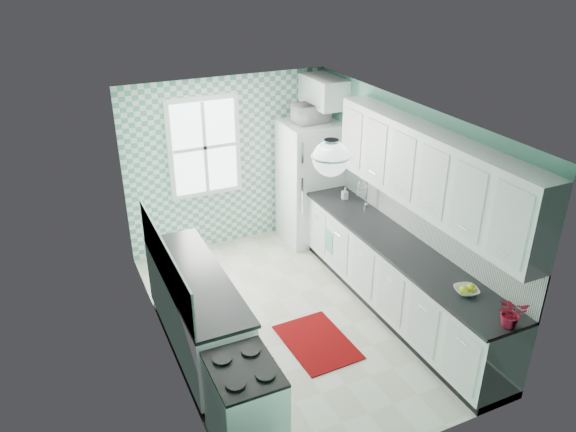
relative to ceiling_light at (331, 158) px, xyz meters
name	(u,v)px	position (x,y,z in m)	size (l,w,h in m)	color
floor	(293,317)	(0.00, 0.80, -2.33)	(3.00, 4.40, 0.02)	silver
ceiling	(294,116)	(0.00, 0.80, 0.19)	(3.00, 4.40, 0.02)	white
wall_back	(228,163)	(0.00, 3.01, -1.07)	(3.00, 0.02, 2.50)	#61AA91
wall_front	(411,339)	(0.00, -1.41, -1.07)	(3.00, 0.02, 2.50)	#61AA91
wall_left	(160,254)	(-1.51, 0.80, -1.07)	(0.02, 4.40, 2.50)	#61AA91
wall_right	(405,202)	(1.51, 0.80, -1.07)	(0.02, 4.40, 2.50)	#61AA91
accent_wall	(229,163)	(0.00, 2.99, -1.07)	(3.00, 0.01, 2.50)	#5CA088
window	(204,147)	(-0.35, 2.96, -0.77)	(1.04, 0.05, 1.44)	white
backsplash_right	(423,220)	(1.49, 0.40, -1.13)	(0.02, 3.60, 0.51)	white
backsplash_left	(164,261)	(-1.49, 0.73, -1.13)	(0.02, 2.15, 0.51)	white
upper_cabinets_right	(429,171)	(1.33, 0.20, -0.42)	(0.33, 3.20, 0.90)	white
upper_cabinet_fridge	(322,91)	(1.30, 2.63, -0.07)	(0.40, 0.74, 0.40)	white
ceiling_light	(331,158)	(0.00, 0.00, 0.00)	(0.34, 0.34, 0.35)	silver
base_cabinets_right	(397,279)	(1.20, 0.40, -1.87)	(0.60, 3.60, 0.90)	white
countertop_right	(399,246)	(1.19, 0.40, -1.40)	(0.63, 3.60, 0.04)	black
base_cabinets_left	(197,314)	(-1.20, 0.73, -1.87)	(0.60, 2.15, 0.90)	white
countertop_left	(195,278)	(-1.19, 0.73, -1.40)	(0.63, 2.15, 0.04)	black
fridge	(310,182)	(1.11, 2.57, -1.41)	(0.80, 0.79, 1.83)	silver
stove	(245,405)	(-1.20, -0.75, -1.87)	(0.57, 0.71, 0.86)	silver
sink	(355,210)	(1.20, 1.43, -1.39)	(0.48, 0.40, 0.53)	silver
rug	(317,342)	(0.04, 0.24, -2.32)	(0.69, 0.98, 0.02)	maroon
dish_towel	(329,241)	(0.89, 1.54, -1.84)	(0.01, 0.21, 0.31)	#4BA990
fruit_bowl	(466,291)	(1.20, -0.73, -1.35)	(0.24, 0.24, 0.06)	white
potted_plant	(512,313)	(1.20, -1.32, -1.24)	(0.26, 0.23, 0.29)	red
soap_bottle	(345,193)	(1.25, 1.79, -1.30)	(0.07, 0.08, 0.17)	#8D9EAB
microwave	(311,113)	(1.11, 2.57, -0.36)	(0.49, 0.33, 0.27)	silver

